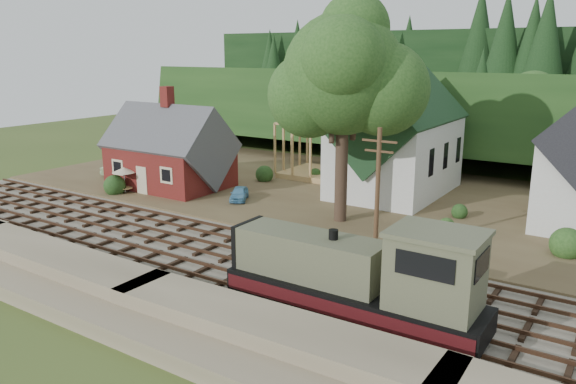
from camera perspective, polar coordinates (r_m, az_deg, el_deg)
The scene contains 16 objects.
ground at distance 34.47m, azimuth -5.62°, elevation -6.87°, with size 140.00×140.00×0.00m, color #384C1E.
embankment at distance 28.93m, azimuth -16.45°, elevation -11.69°, with size 64.00×5.00×1.60m, color #7F7259.
railroad_bed at distance 34.44m, azimuth -5.62°, elevation -6.75°, with size 64.00×11.00×0.16m, color #726B5B.
village_flat at distance 49.04m, azimuth 7.66°, elevation -0.35°, with size 64.00×26.00×0.30m, color brown.
hillside at distance 71.03m, azimuth 16.16°, elevation 3.60°, with size 70.00×28.00×8.00m, color #1E3F19.
ridge at distance 86.27m, azimuth 19.38°, elevation 5.14°, with size 80.00×20.00×12.00m, color black.
depot at distance 51.93m, azimuth -11.89°, elevation 3.74°, with size 10.80×7.41×9.00m.
church at distance 48.76m, azimuth 10.84°, elevation 5.47°, with size 8.40×15.17×13.00m.
timber_frame at distance 54.58m, azimuth 3.92°, elevation 4.56°, with size 8.20×6.20×6.99m.
lattice_tower at distance 59.17m, azimuth 6.96°, elevation 11.83°, with size 3.20×3.20×12.12m.
big_tree at distance 39.51m, azimuth 5.92°, elevation 11.02°, with size 10.90×8.40×14.70m.
telegraph_pole_near at distance 33.93m, azimuth 9.08°, elevation 0.19°, with size 2.20×0.28×8.00m.
locomotive at distance 26.28m, azimuth 7.46°, elevation -8.72°, with size 12.33×3.08×4.92m.
car_blue at distance 46.62m, azimuth -4.98°, elevation -0.15°, with size 1.30×3.23×1.10m, color #61A7D1.
car_green at distance 57.34m, azimuth -16.52°, elevation 2.13°, with size 1.40×4.01×1.32m, color #88AA75.
patio_set at distance 50.67m, azimuth -16.33°, elevation 2.06°, with size 2.01×2.01×2.24m.
Camera 1 is at (20.39, -24.91, 12.33)m, focal length 35.00 mm.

